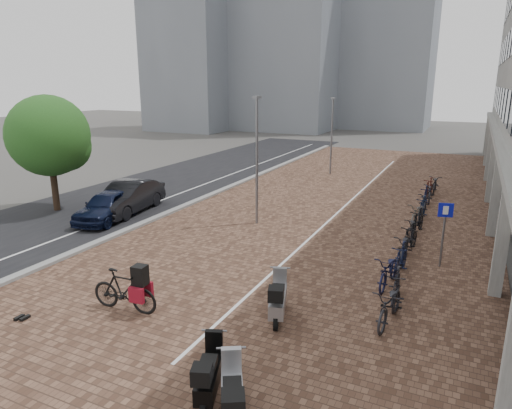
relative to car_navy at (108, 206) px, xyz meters
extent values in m
plane|color=#474442|center=(7.03, -4.98, -0.68)|extent=(140.00, 140.00, 0.00)
cube|color=brown|center=(9.03, 7.02, -0.67)|extent=(14.50, 42.00, 0.04)
cube|color=black|center=(-1.97, 7.02, -0.68)|extent=(8.00, 50.00, 0.03)
cube|color=gray|center=(1.93, 7.02, -0.61)|extent=(0.35, 42.00, 0.14)
cube|color=white|center=(0.03, 7.02, -0.66)|extent=(0.12, 44.00, 0.00)
cube|color=white|center=(9.23, 7.02, -0.65)|extent=(0.10, 30.00, 0.00)
cube|color=black|center=(16.63, 11.02, 1.02)|extent=(0.15, 38.00, 3.20)
cube|color=#A6A6A1|center=(16.43, 11.02, 2.77)|extent=(1.60, 38.00, 0.30)
cube|color=#A6A6A1|center=(15.83, -0.98, 1.02)|extent=(0.35, 0.35, 3.40)
cube|color=#A6A6A1|center=(15.83, 5.02, 1.02)|extent=(0.35, 0.35, 3.40)
cube|color=#A6A6A1|center=(15.83, 11.02, 1.02)|extent=(0.35, 0.35, 3.40)
cube|color=#A6A6A1|center=(15.83, 17.02, 1.02)|extent=(0.35, 0.35, 3.40)
cube|color=#A6A6A1|center=(15.83, 23.02, 1.02)|extent=(0.35, 0.35, 3.40)
cube|color=#A6A6A1|center=(15.83, 29.02, 1.02)|extent=(0.35, 0.35, 3.40)
cube|color=gray|center=(-8.97, 43.02, 15.32)|extent=(14.00, 12.00, 32.00)
cube|color=gray|center=(3.03, 50.02, 12.32)|extent=(12.00, 10.00, 26.00)
cube|color=gray|center=(-18.97, 37.02, 9.32)|extent=(10.00, 10.00, 20.00)
imported|color=black|center=(0.00, 0.00, 0.00)|extent=(2.41, 4.26, 1.37)
imported|color=black|center=(-0.02, 1.40, 0.07)|extent=(2.22, 4.77, 1.51)
imported|color=black|center=(6.56, -6.43, -0.08)|extent=(2.06, 0.74, 1.22)
cube|color=black|center=(6.56, -6.43, 0.47)|extent=(0.39, 0.37, 0.55)
cube|color=maroon|center=(6.34, -6.43, -0.01)|extent=(0.43, 0.16, 0.43)
cube|color=maroon|center=(6.78, -6.43, -0.01)|extent=(0.43, 0.16, 0.43)
cylinder|color=slate|center=(14.19, 0.63, 0.36)|extent=(0.07, 0.07, 2.09)
cube|color=#0D14B2|center=(14.19, 0.60, 1.36)|extent=(0.47, 0.15, 0.47)
cylinder|color=slate|center=(6.41, 2.41, 2.08)|extent=(0.12, 0.12, 5.52)
cylinder|color=gray|center=(6.11, 14.83, 1.88)|extent=(0.12, 0.12, 5.12)
cylinder|color=#382619|center=(-3.48, 0.18, 0.54)|extent=(0.31, 0.31, 2.45)
sphere|color=#24531C|center=(-3.48, 0.18, 2.99)|extent=(3.85, 3.85, 3.85)
sphere|color=#24531C|center=(-3.05, 0.71, 2.47)|extent=(2.45, 2.45, 2.45)
imported|color=#222227|center=(13.28, -3.98, -0.16)|extent=(0.88, 2.03, 1.04)
imported|color=black|center=(13.26, -2.83, -0.16)|extent=(0.58, 1.77, 1.05)
imported|color=black|center=(12.86, -1.68, -0.16)|extent=(0.83, 2.02, 1.04)
imported|color=#121833|center=(13.04, -0.53, -0.16)|extent=(0.63, 1.78, 1.05)
imported|color=black|center=(13.01, 0.62, -0.16)|extent=(0.73, 1.99, 1.04)
imported|color=black|center=(13.02, 1.77, -0.16)|extent=(0.80, 1.81, 1.05)
imported|color=black|center=(12.98, 2.92, -0.16)|extent=(0.92, 2.04, 1.04)
imported|color=black|center=(13.05, 4.07, -0.16)|extent=(0.74, 1.80, 1.05)
imported|color=#4D4C46|center=(12.92, 5.22, -0.16)|extent=(0.91, 2.04, 1.04)
imported|color=#131E36|center=(13.00, 6.37, -0.16)|extent=(0.60, 1.77, 1.05)
imported|color=black|center=(12.96, 7.52, -0.16)|extent=(0.95, 2.05, 1.04)
imported|color=#141A38|center=(12.89, 8.67, -0.16)|extent=(0.55, 1.76, 1.05)
imported|color=#222228|center=(13.01, 9.82, -0.16)|extent=(0.86, 2.03, 1.04)
imported|color=#4C1B14|center=(12.86, 10.97, -0.16)|extent=(0.73, 1.80, 1.05)
imported|color=black|center=(13.09, 12.12, -0.16)|extent=(0.75, 1.99, 1.04)
camera|label=1|loc=(14.74, -15.21, 5.46)|focal=31.99mm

